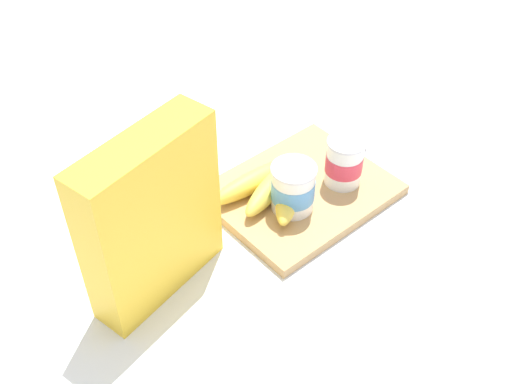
% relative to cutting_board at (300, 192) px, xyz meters
% --- Properties ---
extents(ground_plane, '(2.40, 2.40, 0.00)m').
position_rel_cutting_board_xyz_m(ground_plane, '(0.00, 0.00, -0.01)').
color(ground_plane, white).
extents(cutting_board, '(0.28, 0.23, 0.02)m').
position_rel_cutting_board_xyz_m(cutting_board, '(0.00, 0.00, 0.00)').
color(cutting_board, tan).
rests_on(cutting_board, ground_plane).
extents(cereal_box, '(0.22, 0.10, 0.26)m').
position_rel_cutting_board_xyz_m(cereal_box, '(0.28, 0.00, 0.12)').
color(cereal_box, yellow).
rests_on(cereal_box, ground_plane).
extents(yogurt_cup_front, '(0.06, 0.06, 0.08)m').
position_rel_cutting_board_xyz_m(yogurt_cup_front, '(-0.06, 0.03, 0.05)').
color(yogurt_cup_front, white).
rests_on(yogurt_cup_front, cutting_board).
extents(yogurt_cup_back, '(0.07, 0.07, 0.08)m').
position_rel_cutting_board_xyz_m(yogurt_cup_back, '(0.04, 0.02, 0.05)').
color(yogurt_cup_back, white).
rests_on(yogurt_cup_back, cutting_board).
extents(banana_bunch, '(0.19, 0.14, 0.04)m').
position_rel_cutting_board_xyz_m(banana_bunch, '(0.05, -0.02, 0.03)').
color(banana_bunch, yellow).
rests_on(banana_bunch, cutting_board).
extents(spoon, '(0.07, 0.13, 0.01)m').
position_rel_cutting_board_xyz_m(spoon, '(-0.19, -0.05, -0.00)').
color(spoon, silver).
rests_on(spoon, ground_plane).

